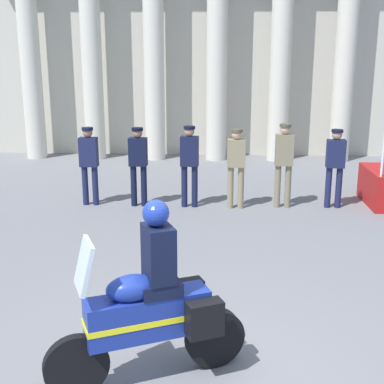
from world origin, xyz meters
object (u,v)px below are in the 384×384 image
at_px(officer_in_row_3, 236,162).
at_px(motorcycle_with_rider, 155,307).
at_px(officer_in_row_5, 335,162).
at_px(officer_in_row_0, 89,160).
at_px(officer_in_row_2, 189,160).
at_px(officer_in_row_1, 138,160).
at_px(officer_in_row_4, 284,159).

bearing_deg(officer_in_row_3, motorcycle_with_rider, 83.46).
xyz_separation_m(officer_in_row_3, officer_in_row_5, (2.08, 0.15, -0.01)).
relative_size(officer_in_row_3, officer_in_row_5, 1.01).
relative_size(officer_in_row_0, officer_in_row_2, 0.97).
bearing_deg(officer_in_row_2, officer_in_row_1, 2.14).
relative_size(officer_in_row_2, officer_in_row_5, 1.04).
height_order(officer_in_row_0, motorcycle_with_rider, motorcycle_with_rider).
bearing_deg(officer_in_row_1, officer_in_row_3, -179.22).
xyz_separation_m(officer_in_row_1, officer_in_row_5, (4.16, 0.08, -0.01)).
relative_size(officer_in_row_2, motorcycle_with_rider, 0.89).
height_order(officer_in_row_5, motorcycle_with_rider, motorcycle_with_rider).
distance_m(officer_in_row_4, officer_in_row_5, 1.08).
bearing_deg(officer_in_row_5, officer_in_row_0, 3.16).
xyz_separation_m(officer_in_row_1, officer_in_row_2, (1.09, -0.01, 0.02)).
height_order(officer_in_row_0, officer_in_row_4, officer_in_row_4).
height_order(officer_in_row_1, officer_in_row_4, officer_in_row_4).
xyz_separation_m(officer_in_row_0, officer_in_row_2, (2.16, -0.05, 0.03)).
distance_m(officer_in_row_0, motorcycle_with_rider, 6.59).
height_order(officer_in_row_2, officer_in_row_3, officer_in_row_2).
xyz_separation_m(officer_in_row_0, officer_in_row_3, (3.14, -0.11, 0.00)).
height_order(officer_in_row_3, officer_in_row_4, officer_in_row_4).
distance_m(officer_in_row_2, officer_in_row_5, 3.07).
bearing_deg(motorcycle_with_rider, officer_in_row_3, -122.81).
bearing_deg(officer_in_row_3, officer_in_row_2, -0.74).
height_order(officer_in_row_2, officer_in_row_5, officer_in_row_2).
distance_m(officer_in_row_0, officer_in_row_5, 5.23).
bearing_deg(officer_in_row_4, officer_in_row_1, 3.65).
xyz_separation_m(officer_in_row_4, officer_in_row_5, (1.08, 0.03, -0.07)).
xyz_separation_m(officer_in_row_2, officer_in_row_4, (1.99, 0.06, 0.03)).
relative_size(officer_in_row_3, motorcycle_with_rider, 0.86).
bearing_deg(officer_in_row_5, officer_in_row_1, 3.84).
height_order(officer_in_row_0, officer_in_row_5, officer_in_row_0).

